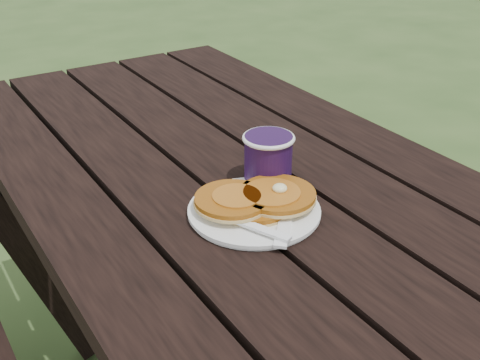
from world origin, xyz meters
TOP-DOWN VIEW (x-y plane):
  - plate at (-0.06, -0.00)m, footprint 0.23×0.23m
  - pancake_stack at (-0.05, 0.00)m, footprint 0.19×0.15m
  - knife at (-0.03, -0.05)m, footprint 0.14×0.15m
  - fork at (-0.09, -0.06)m, footprint 0.09×0.16m
  - coffee_cup at (0.02, 0.08)m, footprint 0.09×0.09m

SIDE VIEW (x-z plane):
  - plate at x=-0.06m, z-range 0.75..0.76m
  - knife at x=-0.03m, z-range 0.76..0.76m
  - fork at x=-0.09m, z-range 0.77..0.77m
  - pancake_stack at x=-0.05m, z-range 0.76..0.79m
  - coffee_cup at x=0.02m, z-range 0.76..0.85m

